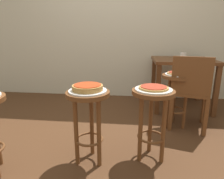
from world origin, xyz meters
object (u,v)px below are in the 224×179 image
Objects in this scene: pizza_middle at (88,87)px; serving_plate_rear at (178,74)px; stool_rear at (177,89)px; pizza_leftside at (154,88)px; cup_near_edge at (183,57)px; wooden_chair at (190,90)px; condiment_shaker at (182,56)px; pizza_rear at (178,73)px; dining_table at (182,67)px; serving_plate_leftside at (153,89)px; stool_leftside at (152,110)px; stool_middle at (88,111)px; serving_plate_middle at (88,91)px.

pizza_middle is 1.16m from serving_plate_rear.
pizza_leftside is at bearing -115.81° from stool_rear.
cup_near_edge is 0.62m from wooden_chair.
condiment_shaker is at bearing 79.65° from cup_near_edge.
dining_table is at bearing 73.89° from pizza_rear.
pizza_middle is at bearing -168.90° from serving_plate_leftside.
dining_table is at bearing -80.93° from condiment_shaker.
stool_middle is at bearing -168.90° from stool_leftside.
stool_rear is (0.86, 0.79, -0.18)m from serving_plate_middle.
serving_plate_leftside is 1.54m from condiment_shaker.
pizza_middle reaches higher than stool_leftside.
stool_middle is 2.60× the size of pizza_rear.
cup_near_edge reaches higher than stool_leftside.
stool_middle is 2.58× the size of pizza_middle.
serving_plate_leftside is 0.78m from stool_rear.
pizza_leftside reaches higher than stool_middle.
serving_plate_leftside is 0.36× the size of wooden_chair.
serving_plate_leftside is at bearing -115.81° from pizza_rear.
serving_plate_middle is 1.26× the size of pizza_middle.
dining_table is (1.06, 1.50, -0.05)m from pizza_middle.
cup_near_edge is (0.48, 1.17, 0.33)m from stool_leftside.
stool_middle is at bearing -168.90° from pizza_leftside.
serving_plate_rear is 0.74m from dining_table.
condiment_shaker is (0.53, 1.44, 0.32)m from stool_leftside.
serving_plate_leftside is at bearing 11.10° from pizza_middle.
cup_near_edge reaches higher than serving_plate_rear.
stool_middle is 2.05× the size of serving_plate_middle.
wooden_chair reaches higher than serving_plate_leftside.
stool_middle is at bearing -128.31° from cup_near_edge.
wooden_chair is (-0.06, -0.81, -0.31)m from condiment_shaker.
stool_leftside is 2.07× the size of serving_plate_leftside.
serving_plate_rear is 0.34× the size of wooden_chair.
stool_leftside is 0.78m from serving_plate_rear.
serving_plate_rear is 1.21× the size of pizza_rear.
condiment_shaker is (0.05, 0.28, -0.01)m from cup_near_edge.
serving_plate_leftside is 2.82× the size of cup_near_edge.
pizza_leftside is at bearing -126.23° from wooden_chair.
pizza_rear is (0.86, 0.79, -0.01)m from pizza_middle.
stool_leftside is (0.52, 0.10, -0.20)m from pizza_middle.
pizza_middle is 0.80× the size of serving_plate_leftside.
cup_near_edge is at bearing 67.64° from pizza_leftside.
cup_near_edge reaches higher than stool_middle.
serving_plate_rear is 0.22m from wooden_chair.
dining_table is 0.78m from wooden_chair.
stool_rear is 2.15× the size of serving_plate_rear.
wooden_chair reaches higher than serving_plate_rear.
condiment_shaker is (1.05, 1.54, 0.11)m from pizza_middle.
serving_plate_middle is 0.49× the size of stool_rear.
serving_plate_leftside is 0.76m from serving_plate_rear.
dining_table reaches higher than pizza_rear.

